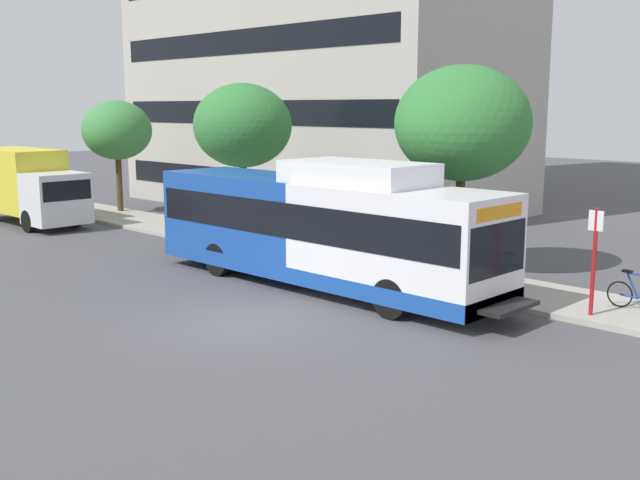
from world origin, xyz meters
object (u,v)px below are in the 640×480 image
(bus_stop_sign_pole, at_px, (594,253))
(street_tree_near_stop, at_px, (462,124))
(box_truck_background, at_px, (27,184))
(street_tree_mid_block, at_px, (243,126))
(street_tree_far_block, at_px, (117,130))
(transit_bus, at_px, (321,228))

(bus_stop_sign_pole, relative_size, street_tree_near_stop, 0.42)
(box_truck_background, bearing_deg, street_tree_mid_block, -64.76)
(bus_stop_sign_pole, distance_m, box_truck_background, 24.60)
(street_tree_far_block, bearing_deg, bus_stop_sign_pole, -94.23)
(transit_bus, distance_m, box_truck_background, 17.41)
(street_tree_mid_block, bearing_deg, street_tree_near_stop, -88.83)
(street_tree_near_stop, xyz_separation_m, street_tree_mid_block, (-0.20, 9.91, -0.23))
(transit_bus, relative_size, street_tree_near_stop, 1.98)
(transit_bus, xyz_separation_m, street_tree_far_block, (3.91, 17.38, 2.27))
(street_tree_mid_block, distance_m, box_truck_background, 10.73)
(transit_bus, height_order, bus_stop_sign_pole, transit_bus)
(street_tree_far_block, bearing_deg, box_truck_background, 179.74)
(transit_bus, height_order, street_tree_far_block, street_tree_far_block)
(street_tree_near_stop, height_order, street_tree_far_block, street_tree_near_stop)
(bus_stop_sign_pole, bearing_deg, box_truck_background, 96.33)
(street_tree_mid_block, bearing_deg, street_tree_far_block, 89.52)
(street_tree_mid_block, bearing_deg, bus_stop_sign_pole, -96.55)
(street_tree_mid_block, height_order, box_truck_background, street_tree_mid_block)
(street_tree_far_block, bearing_deg, street_tree_near_stop, -89.63)
(street_tree_mid_block, height_order, street_tree_far_block, street_tree_mid_block)
(bus_stop_sign_pole, xyz_separation_m, street_tree_near_stop, (1.93, 5.13, 2.94))
(street_tree_far_block, relative_size, box_truck_background, 0.75)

